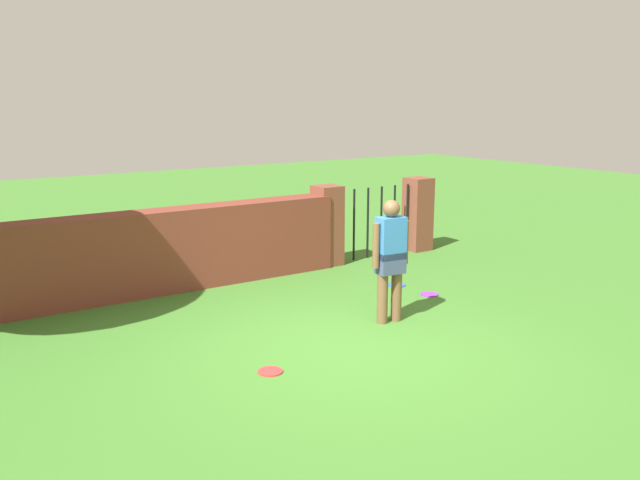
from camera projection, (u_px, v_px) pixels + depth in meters
ground_plane at (351, 349)px, 7.81m from camera, size 40.00×40.00×0.00m
brick_wall at (127, 256)px, 9.72m from camera, size 6.91×0.50×1.26m
person at (390, 255)px, 8.58m from camera, size 0.54×0.25×1.62m
fence_gate at (375, 220)px, 12.21m from camera, size 2.55×0.44×1.40m
frisbee_purple at (429, 294)px, 9.95m from camera, size 0.27×0.27×0.02m
frisbee_red at (270, 371)px, 7.15m from camera, size 0.27×0.27×0.02m
frisbee_blue at (397, 285)px, 10.45m from camera, size 0.27×0.27×0.02m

